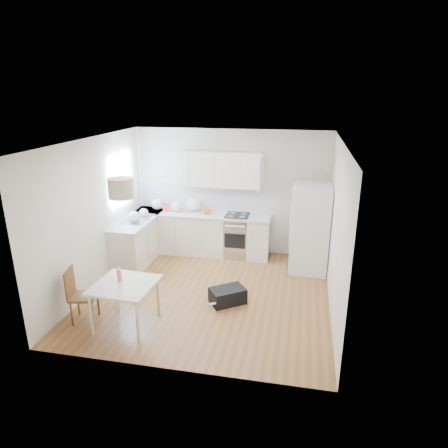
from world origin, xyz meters
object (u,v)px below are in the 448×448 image
dining_chair (83,295)px  gym_bag (228,296)px  refrigerator (311,228)px  dining_table (125,288)px

dining_chair → gym_bag: bearing=12.6°
refrigerator → gym_bag: refrigerator is taller
refrigerator → dining_table: 3.83m
dining_table → gym_bag: (1.40, 0.97, -0.49)m
dining_chair → refrigerator: bearing=25.1°
dining_chair → gym_bag: size_ratio=1.54×
dining_table → dining_chair: dining_chair is taller
refrigerator → dining_table: bearing=-134.9°
refrigerator → dining_chair: size_ratio=1.97×
dining_table → refrigerator: bearing=47.0°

